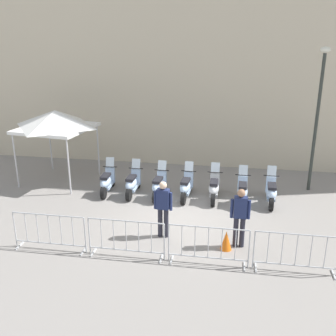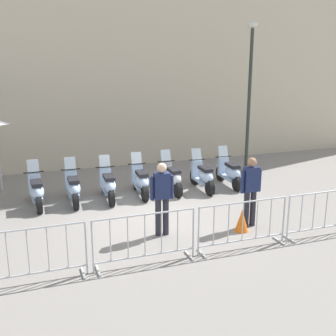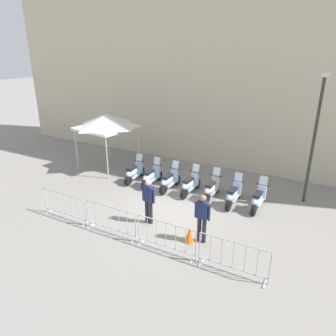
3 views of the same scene
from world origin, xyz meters
name	(u,v)px [view 2 (image 2 of 3)]	position (x,y,z in m)	size (l,w,h in m)	color
ground_plane	(159,216)	(0.00, 0.00, 0.00)	(120.00, 120.00, 0.00)	gray
motorcycle_0	(37,191)	(-3.22, 1.36, 0.45)	(0.68, 1.71, 1.24)	black
motorcycle_1	(73,188)	(-2.23, 1.48, 0.45)	(0.61, 1.72, 1.24)	black
motorcycle_2	(108,185)	(-1.24, 1.57, 0.45)	(0.58, 1.73, 1.24)	black
motorcycle_3	(141,181)	(-0.26, 1.77, 0.45)	(0.56, 1.73, 1.24)	black
motorcycle_4	(172,178)	(0.74, 1.95, 0.45)	(0.62, 1.72, 1.24)	black
motorcycle_5	(203,176)	(1.74, 1.95, 0.45)	(0.60, 1.72, 1.24)	black
motorcycle_6	(230,173)	(2.72, 2.19, 0.45)	(0.58, 1.73, 1.24)	black
barrier_segment_0	(28,257)	(-2.90, -2.84, 0.52)	(2.08, 0.71, 1.07)	#B2B5B7
barrier_segment_1	(145,240)	(-0.74, -2.54, 0.52)	(2.08, 0.71, 1.07)	#B2B5B7
barrier_segment_2	(243,225)	(1.42, -2.23, 0.52)	(2.08, 0.71, 1.07)	#B2B5B7
barrier_segment_3	(326,213)	(3.58, -1.92, 0.52)	(2.08, 0.71, 1.07)	#B2B5B7
street_lamp	(250,83)	(4.03, 4.05, 3.24)	(0.36, 0.36, 5.30)	#2D332D
officer_near_row_end	(162,195)	(-0.15, -1.19, 0.98)	(0.55, 0.24, 1.73)	#23232D
officer_mid_plaza	(251,188)	(2.05, -1.09, 0.98)	(0.55, 0.27, 1.73)	#23232D
traffic_cone	(242,220)	(1.75, -1.37, 0.28)	(0.32, 0.32, 0.55)	orange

